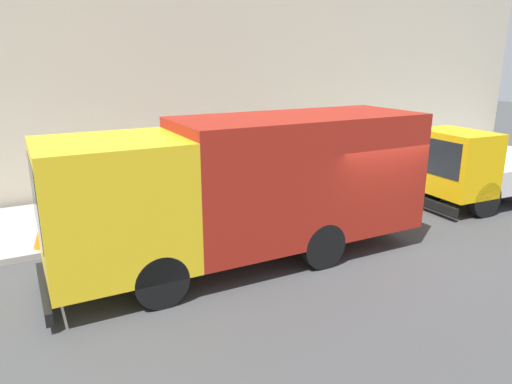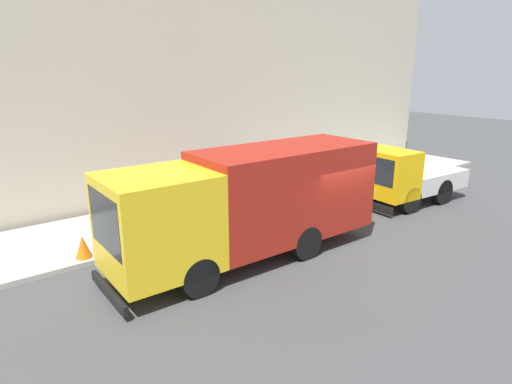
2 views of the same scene
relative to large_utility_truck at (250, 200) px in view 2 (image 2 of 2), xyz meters
The scene contains 9 objects.
ground 3.44m from the large_utility_truck, 102.85° to the right, with size 80.00×80.00×0.00m, color #404042.
sidewalk 5.52m from the large_utility_truck, 33.03° to the right, with size 4.11×30.00×0.15m, color #A8A49E.
building_facade 8.09m from the large_utility_truck, 22.36° to the right, with size 0.50×30.00×9.48m, color #BFB59E.
large_utility_truck is the anchor object (origin of this frame).
small_flatbed_truck 8.22m from the large_utility_truck, 87.40° to the right, with size 2.44×5.01×2.36m.
pedestrian_walking 5.00m from the large_utility_truck, ahead, with size 0.37×0.37×1.75m.
pedestrian_standing 6.70m from the large_utility_truck, 31.87° to the right, with size 0.43×0.43×1.64m.
pedestrian_third 6.24m from the large_utility_truck, 50.20° to the right, with size 0.48×0.48×1.68m.
traffic_cone_orange 4.99m from the large_utility_truck, 55.74° to the left, with size 0.46×0.46×0.65m, color orange.
Camera 2 is at (-8.72, 9.92, 5.43)m, focal length 30.22 mm.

